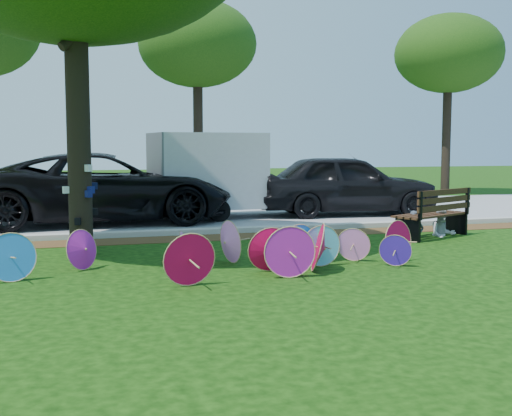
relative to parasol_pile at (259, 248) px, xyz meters
The scene contains 12 objects.
ground 0.73m from the parasol_pile, 102.99° to the right, with size 90.00×90.00×0.00m, color black.
mulch_strip 3.91m from the parasol_pile, 92.06° to the left, with size 90.00×1.00×0.01m, color #472D16.
curb 4.60m from the parasol_pile, 91.75° to the left, with size 90.00×0.30×0.12m, color #B7B5AD.
street 8.75m from the parasol_pile, 90.92° to the left, with size 90.00×8.00×0.01m, color gray.
parasol_pile is the anchor object (origin of this frame).
black_van 7.65m from the parasol_pile, 105.95° to the left, with size 3.09×6.70×1.86m, color black.
dark_pickup 8.90m from the parasol_pile, 56.67° to the left, with size 2.14×5.32×1.81m, color black.
cargo_trailer 7.81m from the parasol_pile, 84.25° to the left, with size 3.00×1.90×2.70m, color silver.
park_bench 5.51m from the parasol_pile, 28.85° to the left, with size 2.07×0.79×1.08m, color black, non-canonical shape.
person_left 5.23m from the parasol_pile, 31.18° to the left, with size 0.42×0.28×1.16m, color #38404D.
person_right 5.84m from the parasol_pile, 27.62° to the left, with size 0.62×0.48×1.28m, color silver.
bg_trees 14.59m from the parasol_pile, 78.86° to the left, with size 22.42×5.60×7.40m.
Camera 1 is at (-2.81, -9.43, 2.08)m, focal length 45.00 mm.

